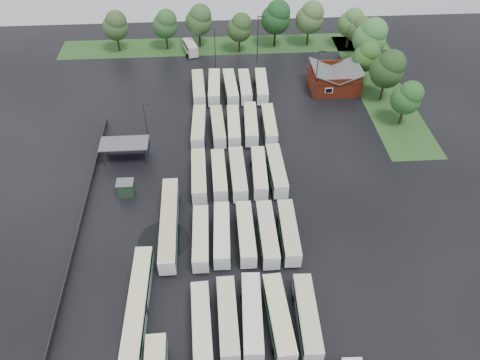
{
  "coord_description": "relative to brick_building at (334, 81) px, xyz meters",
  "views": [
    {
      "loc": [
        -1.71,
        -43.18,
        51.82
      ],
      "look_at": [
        2.0,
        12.0,
        2.5
      ],
      "focal_mm": 35.0,
      "sensor_mm": 36.0,
      "label": 1
    }
  ],
  "objects": [
    {
      "name": "bus_r4c4",
      "position": [
        -15.46,
        -14.48,
        -0.24
      ],
      "size": [
        2.48,
        10.65,
        2.95
      ],
      "rotation": [
        0.0,
        0.0,
        -0.02
      ],
      "color": "silver",
      "rests_on": "ground"
    },
    {
      "name": "grass_strip_east",
      "position": [
        10.0,
        0.03,
        -1.86
      ],
      "size": [
        10.0,
        50.0,
        0.01
      ],
      "primitive_type": "cube",
      "color": "#23491B",
      "rests_on": "ground"
    },
    {
      "name": "bus_r5c2",
      "position": [
        -21.96,
        -0.87,
        -0.15
      ],
      "size": [
        2.89,
        11.3,
        3.12
      ],
      "rotation": [
        0.0,
        0.0,
        0.05
      ],
      "color": "silver",
      "rests_on": "ground"
    },
    {
      "name": "bus_r2c0",
      "position": [
        -28.31,
        -41.66,
        -0.23
      ],
      "size": [
        2.4,
        10.68,
        2.97
      ],
      "rotation": [
        0.0,
        0.0,
        -0.01
      ],
      "color": "silver",
      "rests_on": "ground"
    },
    {
      "name": "bus_r4c0",
      "position": [
        -28.54,
        -14.63,
        -0.16
      ],
      "size": [
        2.8,
        11.22,
        3.1
      ],
      "rotation": [
        0.0,
        0.0,
        -0.04
      ],
      "color": "silver",
      "rests_on": "ground"
    },
    {
      "name": "lamp_post_back_w",
      "position": [
        -24.62,
        10.99,
        3.55
      ],
      "size": [
        1.44,
        0.28,
        9.34
      ],
      "color": "#2D2D30",
      "rests_on": "ground"
    },
    {
      "name": "tree_north_5",
      "position": [
        -1.82,
        20.86,
        5.17
      ],
      "size": [
        6.6,
        6.6,
        10.93
      ],
      "color": "#2E2218",
      "rests_on": "ground"
    },
    {
      "name": "bus_r1c1",
      "position": [
        -25.11,
        -54.92,
        -0.21
      ],
      "size": [
        2.43,
        10.83,
        3.01
      ],
      "rotation": [
        0.0,
        0.0,
        0.01
      ],
      "color": "silver",
      "rests_on": "ground"
    },
    {
      "name": "bus_r2c2",
      "position": [
        -21.88,
        -41.29,
        -0.22
      ],
      "size": [
        2.3,
        10.73,
        2.99
      ],
      "rotation": [
        0.0,
        0.0,
        0.0
      ],
      "color": "silver",
      "rests_on": "ground"
    },
    {
      "name": "artic_bus_west_c",
      "position": [
        -36.15,
        -51.99,
        -0.2
      ],
      "size": [
        2.59,
        16.22,
        3.0
      ],
      "rotation": [
        0.0,
        0.0,
        -0.02
      ],
      "color": "silver",
      "rests_on": "ground"
    },
    {
      "name": "bus_r1c4",
      "position": [
        -15.48,
        -55.29,
        -0.19
      ],
      "size": [
        2.69,
        11.01,
        3.04
      ],
      "rotation": [
        0.0,
        0.0,
        -0.03
      ],
      "color": "silver",
      "rests_on": "ground"
    },
    {
      "name": "tree_east_2",
      "position": [
        6.97,
        2.59,
        4.06
      ],
      "size": [
        5.56,
        5.56,
        9.21
      ],
      "color": "#392414",
      "rests_on": "ground"
    },
    {
      "name": "artic_bus_west_b",
      "position": [
        -32.91,
        -38.66,
        -0.13
      ],
      "size": [
        2.56,
        16.87,
        3.13
      ],
      "rotation": [
        0.0,
        0.0,
        0.01
      ],
      "color": "silver",
      "rests_on": "ground"
    },
    {
      "name": "bus_r5c3",
      "position": [
        -18.94,
        -0.7,
        -0.22
      ],
      "size": [
        2.34,
        10.76,
        2.99
      ],
      "rotation": [
        0.0,
        0.0,
        -0.0
      ],
      "color": "silver",
      "rests_on": "ground"
    },
    {
      "name": "tree_east_4",
      "position": [
        9.06,
        16.42,
        3.85
      ],
      "size": [
        5.37,
        5.37,
        8.89
      ],
      "color": "black",
      "rests_on": "ground"
    },
    {
      "name": "bus_r1c2",
      "position": [
        -22.15,
        -54.83,
        -0.15
      ],
      "size": [
        2.9,
        11.29,
        3.11
      ],
      "rotation": [
        0.0,
        0.0,
        -0.05
      ],
      "color": "silver",
      "rests_on": "ground"
    },
    {
      "name": "lamp_post_ne",
      "position": [
        -4.84,
        -3.91,
        4.38
      ],
      "size": [
        1.66,
        0.32,
        10.75
      ],
      "color": "#2D2D30",
      "rests_on": "ground"
    },
    {
      "name": "tree_north_4",
      "position": [
        -9.93,
        20.68,
        5.53
      ],
      "size": [
        6.94,
        6.94,
        11.49
      ],
      "color": "black",
      "rests_on": "ground"
    },
    {
      "name": "bus_r3c0",
      "position": [
        -28.55,
        -28.28,
        -0.17
      ],
      "size": [
        2.54,
        11.09,
        3.08
      ],
      "rotation": [
        0.0,
        0.0,
        0.02
      ],
      "color": "silver",
      "rests_on": "ground"
    },
    {
      "name": "ground",
      "position": [
        -24.0,
        -42.77,
        -1.87
      ],
      "size": [
        160.0,
        160.0,
        0.0
      ],
      "primitive_type": "plane",
      "color": "black",
      "rests_on": "ground"
    },
    {
      "name": "brick_building",
      "position": [
        0.0,
        0.0,
        0.0
      ],
      "size": [
        10.07,
        8.6,
        5.39
      ],
      "color": "maroon",
      "rests_on": "ground"
    },
    {
      "name": "grass_strip_north",
      "position": [
        -22.0,
        22.03,
        -1.86
      ],
      "size": [
        80.0,
        10.0,
        0.01
      ],
      "primitive_type": "cube",
      "color": "#23491B",
      "rests_on": "ground"
    },
    {
      "name": "bus_r5c1",
      "position": [
        -25.31,
        -0.58,
        -0.16
      ],
      "size": [
        2.76,
        11.25,
        3.11
      ],
      "rotation": [
        0.0,
        0.0,
        -0.04
      ],
      "color": "silver",
      "rests_on": "ground"
    },
    {
      "name": "tree_north_1",
      "position": [
        -36.03,
        21.1,
        4.45
      ],
      "size": [
        5.93,
        5.93,
        9.82
      ],
      "color": "black",
      "rests_on": "ground"
    },
    {
      "name": "puddle_2",
      "position": [
        -33.79,
        -40.39,
        -1.86
      ],
      "size": [
        7.54,
        7.54,
        0.01
      ],
      "primitive_type": "cylinder",
      "color": "black",
      "rests_on": "ground"
    },
    {
      "name": "bus_r3c3",
      "position": [
        -18.66,
        -28.08,
        -0.22
      ],
      "size": [
        2.7,
        10.83,
        2.99
      ],
      "rotation": [
        0.0,
        0.0,
        -0.04
      ],
      "color": "silver",
      "rests_on": "ground"
    },
    {
      "name": "tree_north_3",
      "position": [
        -18.69,
        18.29,
        4.32
      ],
      "size": [
        5.81,
        5.81,
        9.62
      ],
      "color": "#33231B",
      "rests_on": "ground"
    },
    {
      "name": "bus_r1c0",
      "position": [
        -28.27,
        -55.36,
        -0.24
      ],
      "size": [
        2.64,
        10.67,
        2.95
      ],
      "rotation": [
        0.0,
        0.0,
        0.04
      ],
      "color": "silver",
      "rests_on": "ground"
    },
    {
      "name": "bus_r3c2",
      "position": [
        -22.18,
        -28.31,
        -0.15
      ],
      "size": [
        2.56,
        11.25,
        3.12
      ],
      "rotation": [
        0.0,
        0.0,
        0.02
      ],
      "color": "silver",
      "rests_on": "ground"
    },
    {
      "name": "bus_r4c2",
      "position": [
        -22.1,
        -14.64,
        -0.24
      ],
      "size": [
        2.49,
        10.67,
        2.96
      ],
      "rotation": [
        0.0,
        0.0,
        -0.02
      ],
      "color": "silver",
      "rests_on": "ground"
    },
    {
      "name": "tree_north_2",
      "position": [
        -28.07,
        21.89,
        4.91
      ],
      "size": [
        6.36,
        6.36,
        10.53
      ],
      "color": "black",
      "rests_on": "ground"
    },
    {
      "name": "bus_r4c3",
      "position": [
        -18.88,
        -14.22,
        -0.16
      ],
      "size": [
        2.84,
        11.21,
        3.09
      ],
      "rotation": [
        0.0,
        0.0,
        -0.04
      ],
      "color": "silver",
      "rests_on": "ground"
    },
    {
      "name": "lamp_post_nw",
      "position": [
        -37.44,
        -17.53,
        3.39
      ],
      "size": [
        1.39,
        0.27,
        9.05
      ],
      "color": "#2D2D30",
      "rests_on": "ground"
    },
    {
      "name": "bus_r5c0",
      "position": [
        -28.58,
        -0.74,
        -0.15
      ],
      "size": [
        2.81,
        11.32,
        3.13
      ],
      "rotation": [
        0.0,
        0.0,
        0.04
      ],
      "color": "silver",
      "rests_on": "ground"
    },
    {
      "name": "west_fence",
      "position": [
        -46.2,
        -34.77,
        -1.27
      ],
      "size": [
        0.1,
        50.0,
        1.2
      ],
      "primitive_type": "cube",
      "color": "#2D2D30",
      "rests_on": "ground"
    },
    {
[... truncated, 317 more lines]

